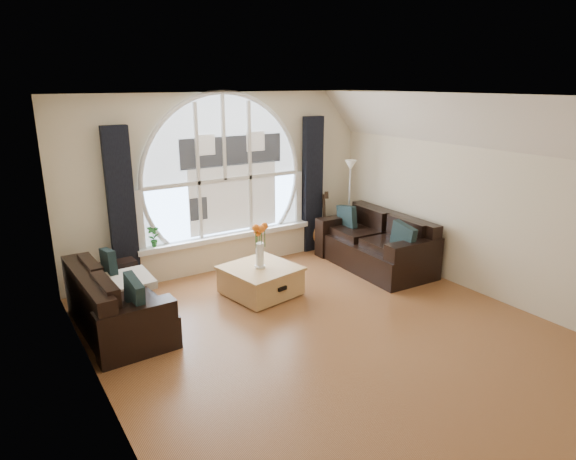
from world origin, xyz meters
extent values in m
cube|color=brown|center=(0.00, 0.00, 0.00)|extent=(5.00, 5.50, 0.01)
cube|color=silver|center=(0.00, 0.00, 2.70)|extent=(5.00, 5.50, 0.01)
cube|color=beige|center=(0.00, 2.75, 1.35)|extent=(5.00, 0.01, 2.70)
cube|color=beige|center=(-2.50, 0.00, 1.35)|extent=(0.01, 5.50, 2.70)
cube|color=beige|center=(2.50, 0.00, 1.35)|extent=(0.01, 5.50, 2.70)
cube|color=silver|center=(2.20, 0.00, 2.35)|extent=(0.92, 5.50, 0.72)
cube|color=silver|center=(0.00, 2.72, 1.62)|extent=(2.60, 0.06, 2.15)
cube|color=white|center=(0.00, 2.65, 0.51)|extent=(2.90, 0.22, 0.08)
cube|color=white|center=(0.00, 2.69, 1.62)|extent=(2.76, 0.08, 2.15)
cube|color=silver|center=(0.15, 2.71, 1.50)|extent=(1.70, 0.02, 1.50)
cube|color=black|center=(-1.60, 2.63, 1.15)|extent=(0.35, 0.12, 2.30)
cube|color=black|center=(1.60, 2.63, 1.15)|extent=(0.35, 0.12, 2.30)
cube|color=black|center=(-2.02, 1.45, 0.40)|extent=(0.91, 1.73, 0.76)
cube|color=black|center=(1.94, 1.39, 0.40)|extent=(1.03, 1.93, 0.84)
cube|color=tan|center=(-0.11, 1.43, 0.22)|extent=(1.06, 1.06, 0.44)
cube|color=silver|center=(-1.84, 1.67, 0.50)|extent=(0.58, 0.58, 0.10)
cube|color=white|center=(-0.12, 1.42, 0.79)|extent=(0.24, 0.24, 0.70)
cube|color=#B2B2B2|center=(2.05, 2.19, 0.80)|extent=(0.24, 0.24, 1.60)
cube|color=brown|center=(1.75, 2.53, 0.53)|extent=(0.42, 0.35, 1.06)
imported|color=#1E6023|center=(-1.19, 2.65, 0.71)|extent=(0.20, 0.17, 0.33)
camera|label=1|loc=(-3.25, -4.19, 2.86)|focal=31.19mm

